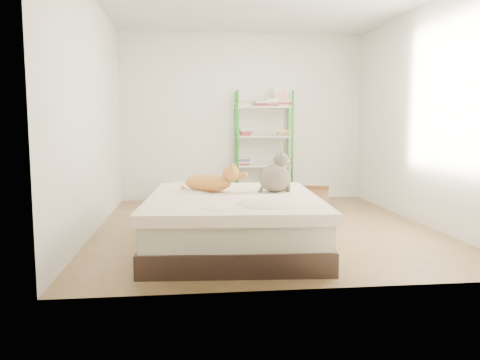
{
  "coord_description": "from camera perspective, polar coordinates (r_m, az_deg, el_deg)",
  "views": [
    {
      "loc": [
        -0.88,
        -5.28,
        1.17
      ],
      "look_at": [
        -0.35,
        -0.58,
        0.62
      ],
      "focal_mm": 35.0,
      "sensor_mm": 36.0,
      "label": 1
    }
  ],
  "objects": [
    {
      "name": "room",
      "position": [
        5.35,
        3.01,
        8.02
      ],
      "size": [
        3.81,
        4.21,
        2.61
      ],
      "color": "olive",
      "rests_on": "ground"
    },
    {
      "name": "bed",
      "position": [
        4.51,
        -0.83,
        -5.08
      ],
      "size": [
        1.73,
        2.1,
        0.51
      ],
      "rotation": [
        0.0,
        0.0,
        -0.07
      ],
      "color": "#402D22",
      "rests_on": "ground"
    },
    {
      "name": "orange_cat",
      "position": [
        4.71,
        -3.91,
        -0.06
      ],
      "size": [
        0.64,
        0.48,
        0.23
      ],
      "primitive_type": null,
      "rotation": [
        0.0,
        0.0,
        -0.36
      ],
      "color": "#C3853F",
      "rests_on": "bed"
    },
    {
      "name": "grey_cat",
      "position": [
        4.69,
        4.28,
        0.98
      ],
      "size": [
        0.42,
        0.37,
        0.4
      ],
      "primitive_type": null,
      "rotation": [
        0.0,
        0.0,
        1.82
      ],
      "color": "gray",
      "rests_on": "bed"
    },
    {
      "name": "shelf_unit",
      "position": [
        7.26,
        2.92,
        4.63
      ],
      "size": [
        0.88,
        0.36,
        1.74
      ],
      "color": "#2C8624",
      "rests_on": "ground"
    },
    {
      "name": "cardboard_box",
      "position": [
        6.58,
        8.64,
        -2.2
      ],
      "size": [
        0.55,
        0.55,
        0.38
      ],
      "rotation": [
        0.0,
        0.0,
        -0.26
      ],
      "color": "#AF794B",
      "rests_on": "ground"
    },
    {
      "name": "white_bin",
      "position": [
        7.04,
        -7.41,
        -1.54
      ],
      "size": [
        0.32,
        0.29,
        0.34
      ],
      "rotation": [
        0.0,
        0.0,
        0.1
      ],
      "color": "white",
      "rests_on": "ground"
    }
  ]
}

